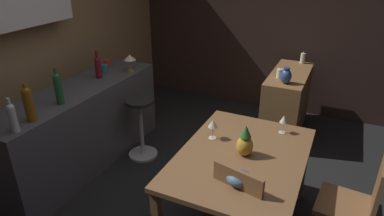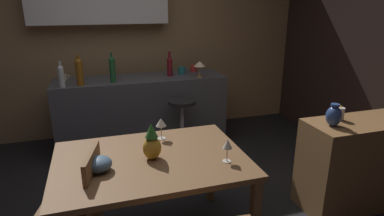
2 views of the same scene
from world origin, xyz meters
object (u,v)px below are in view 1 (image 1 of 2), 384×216
object	(u,v)px
pillar_candle_tall	(280,73)
pineapple_centerpiece	(245,142)
wine_glass_left	(284,120)
cup_teal	(104,68)
wine_bottle_ruby	(98,66)
pillar_candle_short	(303,58)
counter_lamp	(130,59)
sideboard_cabinet	(286,103)
wine_bottle_clear	(12,117)
wine_glass_right	(213,124)
wine_bottle_green	(58,88)
chair_by_doorway	(356,204)
vase_ceramic_blue	(286,76)
fruit_bowl	(239,178)
dining_table	(241,163)
wine_bottle_amber	(28,103)
cup_red	(107,63)
bar_stool	(141,127)

from	to	relation	value
pillar_candle_tall	pineapple_centerpiece	bearing A→B (deg)	-177.16
wine_glass_left	cup_teal	xyz separation A→B (m)	(0.27, 2.15, 0.08)
wine_bottle_ruby	pillar_candle_short	size ratio (longest dim) A/B	1.94
wine_glass_left	counter_lamp	xyz separation A→B (m)	(0.43, 1.88, 0.19)
sideboard_cabinet	wine_bottle_clear	bearing A→B (deg)	146.98
pillar_candle_tall	wine_bottle_ruby	bearing A→B (deg)	121.06
wine_glass_left	wine_glass_right	xyz separation A→B (m)	(-0.35, 0.52, 0.01)
wine_bottle_green	pillar_candle_short	world-z (taller)	wine_bottle_green
chair_by_doorway	vase_ceramic_blue	distance (m)	1.70
wine_bottle_clear	fruit_bowl	bearing A→B (deg)	-79.60
dining_table	pineapple_centerpiece	world-z (taller)	pineapple_centerpiece
wine_bottle_amber	wine_glass_right	bearing A→B (deg)	-65.54
dining_table	cup_teal	bearing A→B (deg)	68.37
cup_red	fruit_bowl	bearing A→B (deg)	-121.83
wine_bottle_clear	wine_bottle_amber	bearing A→B (deg)	10.14
cup_teal	chair_by_doorway	bearing A→B (deg)	-103.54
dining_table	chair_by_doorway	world-z (taller)	chair_by_doorway
bar_stool	pillar_candle_tall	world-z (taller)	pillar_candle_tall
sideboard_cabinet	wine_bottle_green	size ratio (longest dim) A/B	3.18
wine_bottle_amber	cup_teal	size ratio (longest dim) A/B	2.78
wine_bottle_clear	pillar_candle_short	xyz separation A→B (m)	(3.06, -1.75, -0.15)
fruit_bowl	pillar_candle_tall	size ratio (longest dim) A/B	1.26
dining_table	sideboard_cabinet	world-z (taller)	sideboard_cabinet
chair_by_doorway	bar_stool	bearing A→B (deg)	76.99
wine_glass_left	pillar_candle_tall	world-z (taller)	pillar_candle_tall
wine_glass_right	fruit_bowl	distance (m)	0.64
sideboard_cabinet	wine_bottle_ruby	size ratio (longest dim) A/B	3.53
wine_bottle_ruby	wine_bottle_green	bearing A→B (deg)	-169.72
wine_bottle_amber	wine_glass_left	bearing A→B (deg)	-62.78
wine_bottle_amber	pillar_candle_tall	bearing A→B (deg)	-37.00
wine_glass_right	counter_lamp	world-z (taller)	counter_lamp
dining_table	counter_lamp	bearing A→B (deg)	61.06
sideboard_cabinet	cup_red	xyz separation A→B (m)	(-0.94, 2.06, 0.53)
cup_teal	pillar_candle_short	bearing A→B (deg)	-51.46
bar_stool	cup_red	xyz separation A→B (m)	(0.35, 0.68, 0.56)
chair_by_doorway	wine_glass_right	bearing A→B (deg)	87.54
wine_bottle_green	pillar_candle_short	distance (m)	3.11
pineapple_centerpiece	pillar_candle_short	world-z (taller)	pineapple_centerpiece
wine_bottle_ruby	dining_table	bearing A→B (deg)	-107.58
counter_lamp	vase_ceramic_blue	world-z (taller)	counter_lamp
wine_bottle_ruby	pillar_candle_short	distance (m)	2.66
chair_by_doorway	wine_bottle_amber	xyz separation A→B (m)	(-0.58, 2.56, 0.57)
counter_lamp	pillar_candle_tall	xyz separation A→B (m)	(0.75, -1.60, -0.18)
bar_stool	wine_bottle_green	world-z (taller)	wine_bottle_green
pillar_candle_short	wine_bottle_green	bearing A→B (deg)	143.99
wine_bottle_green	cup_teal	xyz separation A→B (m)	(0.89, 0.21, -0.12)
cup_teal	pineapple_centerpiece	bearing A→B (deg)	-111.25
sideboard_cabinet	cup_teal	distance (m)	2.33
wine_glass_left	pillar_candle_tall	distance (m)	1.21
chair_by_doorway	pillar_candle_tall	size ratio (longest dim) A/B	6.56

